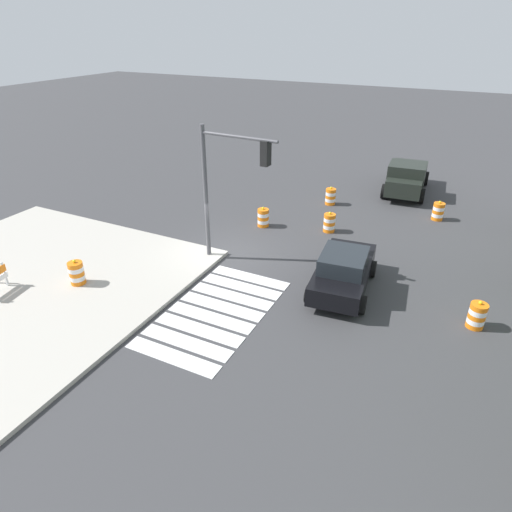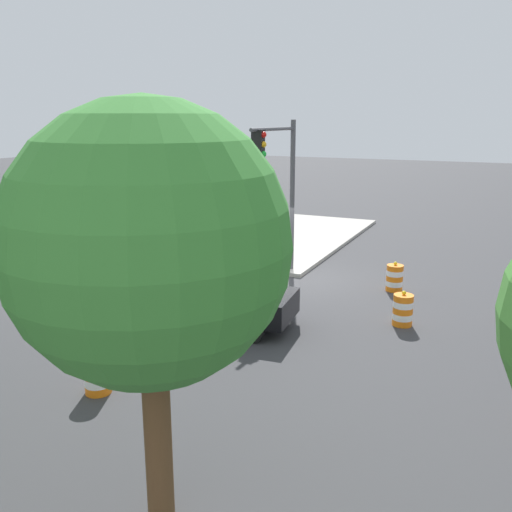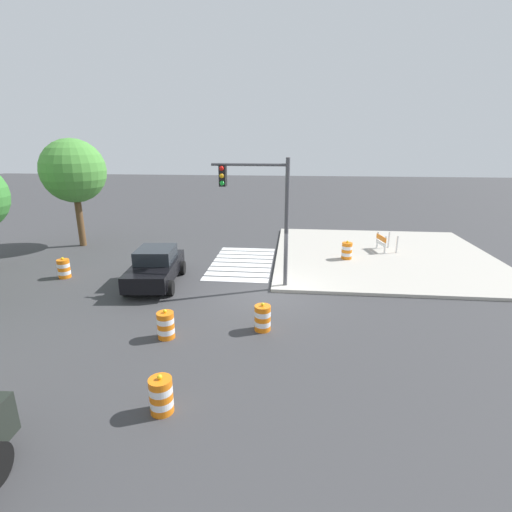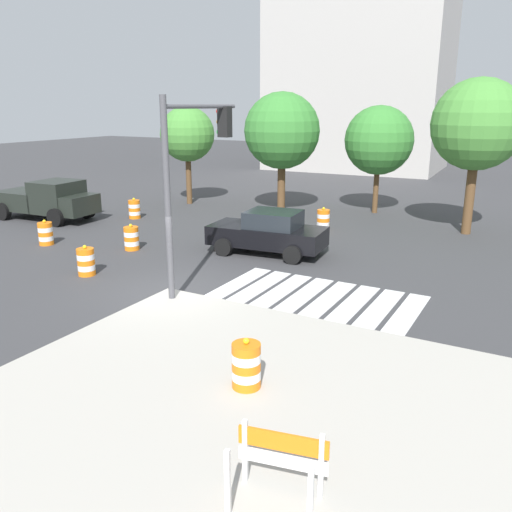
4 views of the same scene
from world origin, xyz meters
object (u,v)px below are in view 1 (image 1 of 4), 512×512
Objects in this scene: pickup_truck at (407,177)px; traffic_barrel_near_corner at (329,223)px; traffic_barrel_median_far at (438,211)px; traffic_barrel_crosswalk_end at (477,316)px; traffic_barrel_on_sidewalk at (77,273)px; traffic_light_pole at (229,174)px; sports_car at (343,271)px; traffic_barrel_far_curb at (263,218)px; traffic_barrel_median_near at (331,196)px.

pickup_truck is 7.60m from traffic_barrel_near_corner.
pickup_truck reaches higher than traffic_barrel_median_far.
traffic_barrel_crosswalk_end is 14.35m from traffic_barrel_on_sidewalk.
pickup_truck is 5.17× the size of traffic_barrel_median_far.
traffic_barrel_on_sidewalk is (4.00, -13.78, 0.15)m from traffic_barrel_crosswalk_end.
pickup_truck is 13.44m from traffic_light_pole.
sports_car is at bearing 115.32° from traffic_barrel_on_sidewalk.
traffic_barrel_on_sidewalk is (13.03, -11.55, 0.15)m from traffic_barrel_median_far.
sports_car is 4.69m from traffic_barrel_crosswalk_end.
traffic_barrel_on_sidewalk reaches higher than traffic_barrel_far_curb.
traffic_barrel_median_near is 4.83m from traffic_barrel_far_curb.
traffic_barrel_near_corner is 3.67m from traffic_barrel_median_near.
traffic_barrel_far_curb is at bearing -74.74° from traffic_barrel_near_corner.
pickup_truck reaches higher than traffic_barrel_crosswalk_end.
traffic_barrel_median_far and traffic_barrel_far_curb have the same top height.
traffic_barrel_near_corner is at bearing 17.07° from traffic_barrel_median_near.
traffic_light_pole is (0.07, -4.76, 3.10)m from sports_car.
traffic_light_pole reaches higher than traffic_barrel_near_corner.
traffic_barrel_near_corner is at bearing 105.26° from traffic_barrel_far_curb.
traffic_barrel_on_sidewalk is at bearing -73.81° from traffic_barrel_crosswalk_end.
traffic_barrel_crosswalk_end is 9.30m from traffic_barrel_median_far.
traffic_barrel_median_near is at bearing -137.87° from traffic_barrel_crosswalk_end.
pickup_truck is 5.17× the size of traffic_barrel_near_corner.
sports_car is at bearing 23.40° from traffic_barrel_near_corner.
traffic_barrel_median_near is at bearing -42.48° from pickup_truck.
traffic_barrel_crosswalk_end is at bearing 19.76° from pickup_truck.
traffic_barrel_crosswalk_end and traffic_barrel_far_curb have the same top height.
traffic_barrel_crosswalk_end and traffic_barrel_median_near have the same top height.
traffic_barrel_median_near is 5.63m from traffic_barrel_median_far.
traffic_barrel_on_sidewalk is 0.19× the size of traffic_light_pole.
traffic_barrel_on_sidewalk is at bearing -25.11° from traffic_barrel_median_near.
traffic_barrel_far_curb is at bearing -25.20° from traffic_barrel_median_near.
traffic_barrel_on_sidewalk is 6.92m from traffic_light_pole.
pickup_truck is at bearing -146.54° from traffic_barrel_median_far.
traffic_light_pole reaches higher than traffic_barrel_median_near.
sports_car reaches higher than traffic_barrel_far_curb.
traffic_barrel_median_far is at bearing 164.37° from sports_car.
traffic_barrel_crosswalk_end is (0.31, 4.67, -0.36)m from sports_car.
traffic_barrel_crosswalk_end is 1.00× the size of traffic_barrel_on_sidewalk.
traffic_barrel_crosswalk_end is at bearing 106.19° from traffic_barrel_on_sidewalk.
traffic_barrel_on_sidewalk is at bearing -25.06° from traffic_barrel_far_curb.
traffic_barrel_far_curb is (-4.30, -9.90, 0.00)m from traffic_barrel_crosswalk_end.
sports_car is 8.95m from traffic_barrel_median_near.
traffic_barrel_near_corner is 3.25m from traffic_barrel_far_curb.
sports_car is at bearing 52.65° from traffic_barrel_far_curb.
traffic_barrel_far_curb is 9.17m from traffic_barrel_on_sidewalk.
traffic_light_pole is (8.78, -7.20, 3.46)m from traffic_barrel_median_far.
traffic_barrel_far_curb is 5.35m from traffic_light_pole.
traffic_light_pole reaches higher than traffic_barrel_far_curb.
traffic_barrel_median_near is (-3.51, -1.08, 0.00)m from traffic_barrel_near_corner.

